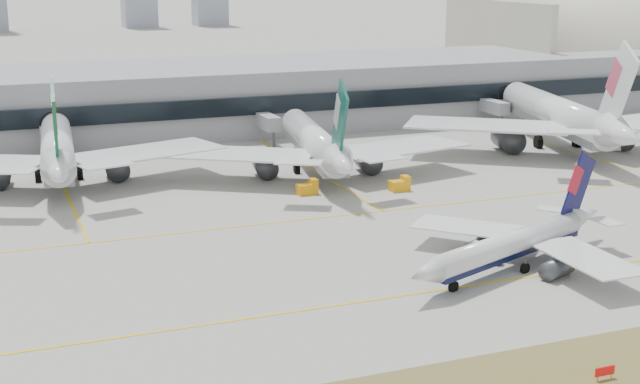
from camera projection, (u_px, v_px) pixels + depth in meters
name	position (u px, v px, depth m)	size (l,w,h in m)	color
ground	(314.00, 292.00, 107.80)	(3000.00, 3000.00, 0.00)	#A19F97
taxiing_airliner	(516.00, 244.00, 115.76)	(38.74, 32.75, 13.60)	white
widebody_eva	(57.00, 151.00, 161.08)	(60.81, 59.70, 21.74)	white
widebody_cathay	(316.00, 145.00, 167.53)	(57.50, 56.94, 20.80)	white
widebody_china_air	(562.00, 117.00, 189.85)	(69.63, 69.42, 25.56)	white
terminal	(138.00, 100.00, 209.44)	(280.00, 43.10, 15.00)	gray
hangar	(613.00, 88.00, 284.21)	(91.00, 60.00, 60.00)	beige
hold_sign_right	(605.00, 371.00, 84.94)	(2.20, 0.15, 1.35)	red
gse_extra	(400.00, 185.00, 155.76)	(3.55, 2.00, 2.60)	#FFA50D
gse_c	(308.00, 188.00, 153.46)	(3.55, 2.00, 2.60)	#FFA50D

